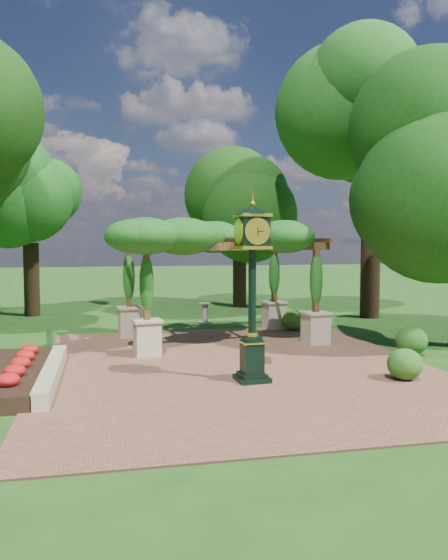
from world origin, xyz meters
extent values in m
plane|color=#1E4714|center=(0.00, 0.00, 0.00)|extent=(120.00, 120.00, 0.00)
cube|color=brown|center=(0.00, 1.00, 0.02)|extent=(10.00, 12.00, 0.04)
cube|color=#C6B793|center=(-4.60, 0.50, 0.20)|extent=(0.35, 5.00, 0.40)
cube|color=red|center=(-5.50, 0.50, 0.18)|extent=(1.50, 5.00, 0.36)
cube|color=black|center=(0.00, -0.58, 0.10)|extent=(0.79, 0.79, 0.11)
cube|color=black|center=(0.00, -0.58, 0.59)|extent=(0.50, 0.50, 0.83)
cube|color=yellow|center=(0.00, -0.58, 0.96)|extent=(0.56, 0.56, 0.04)
cylinder|color=black|center=(0.00, -0.58, 2.15)|extent=(0.20, 0.20, 2.11)
cube|color=black|center=(0.00, -0.58, 3.53)|extent=(0.70, 0.70, 0.64)
cylinder|color=beige|center=(0.03, -0.91, 3.53)|extent=(0.55, 0.07, 0.55)
cone|color=black|center=(0.00, -0.58, 4.04)|extent=(0.89, 0.89, 0.23)
sphere|color=yellow|center=(0.00, -0.58, 4.18)|extent=(0.13, 0.13, 0.13)
cube|color=beige|center=(-2.18, 2.85, 0.53)|extent=(0.78, 0.78, 0.98)
cube|color=#55391D|center=(-2.18, 2.85, 2.07)|extent=(0.19, 0.19, 2.00)
cube|color=beige|center=(3.20, 3.46, 0.53)|extent=(0.78, 0.78, 0.98)
cube|color=#55391D|center=(3.20, 3.46, 2.07)|extent=(0.19, 0.19, 2.00)
cube|color=beige|center=(-2.55, 6.08, 0.53)|extent=(0.78, 0.78, 0.98)
cube|color=#55391D|center=(-2.55, 6.08, 2.07)|extent=(0.19, 0.19, 2.00)
cube|color=beige|center=(2.83, 6.69, 0.53)|extent=(0.78, 0.78, 0.98)
cube|color=#55391D|center=(2.83, 6.69, 2.07)|extent=(0.19, 0.19, 2.00)
cube|color=#55391D|center=(0.51, 3.15, 3.16)|extent=(6.26, 0.86, 0.24)
cube|color=#55391D|center=(0.14, 6.38, 3.16)|extent=(6.26, 0.86, 0.24)
ellipsoid|color=#1B5317|center=(0.32, 4.77, 3.45)|extent=(6.68, 4.58, 1.08)
cube|color=gray|center=(0.53, 8.51, 0.04)|extent=(0.48, 0.48, 0.09)
cylinder|color=gray|center=(0.53, 8.51, 0.44)|extent=(0.25, 0.25, 0.78)
cylinder|color=gray|center=(0.53, 8.51, 0.85)|extent=(0.46, 0.46, 0.04)
ellipsoid|color=#2A5B1A|center=(3.56, -1.24, 0.41)|extent=(1.09, 1.09, 0.74)
ellipsoid|color=#205417|center=(5.29, 1.31, 0.45)|extent=(1.18, 1.18, 0.82)
ellipsoid|color=#30611C|center=(3.41, 6.16, 0.42)|extent=(1.05, 1.05, 0.76)
cylinder|color=black|center=(-6.54, 12.63, 1.62)|extent=(0.68, 0.68, 3.24)
ellipsoid|color=#194F16|center=(-6.54, 12.63, 5.80)|extent=(3.76, 3.76, 5.12)
cylinder|color=#341E15|center=(3.26, 13.82, 1.39)|extent=(0.68, 0.68, 2.78)
ellipsoid|color=#163B0E|center=(3.26, 13.82, 4.98)|extent=(4.60, 4.60, 4.40)
cylinder|color=black|center=(7.88, 8.92, 2.26)|extent=(0.84, 0.84, 4.51)
ellipsoid|color=#1E5418|center=(7.88, 8.92, 8.07)|extent=(5.47, 5.47, 7.12)
camera|label=1|loc=(-3.32, -12.75, 3.31)|focal=35.00mm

